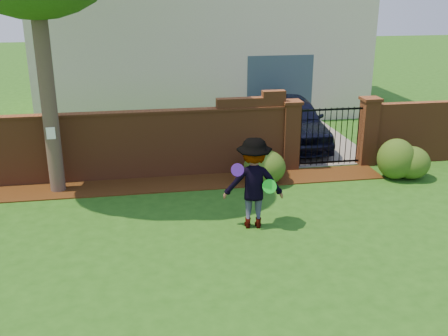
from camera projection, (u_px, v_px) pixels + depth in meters
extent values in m
cube|color=#205014|center=(229.00, 243.00, 10.16)|extent=(80.00, 80.00, 0.01)
cube|color=#351B09|center=(168.00, 184.00, 13.10)|extent=(11.10, 1.08, 0.03)
cube|color=brown|center=(117.00, 147.00, 13.24)|extent=(8.70, 0.25, 1.70)
cube|color=brown|center=(251.00, 103.00, 13.47)|extent=(1.80, 0.25, 0.30)
cube|color=brown|center=(274.00, 94.00, 13.49)|extent=(0.60, 0.25, 0.16)
cube|color=brown|center=(115.00, 113.00, 12.95)|extent=(8.70, 0.31, 0.06)
cube|color=brown|center=(435.00, 131.00, 14.66)|extent=(4.00, 0.25, 1.70)
cube|color=brown|center=(290.00, 137.00, 13.96)|extent=(0.42, 0.42, 1.80)
cube|color=brown|center=(292.00, 102.00, 13.65)|extent=(0.50, 0.50, 0.08)
cube|color=brown|center=(368.00, 133.00, 14.32)|extent=(0.42, 0.42, 1.80)
cube|color=brown|center=(371.00, 99.00, 14.01)|extent=(0.50, 0.50, 0.08)
cylinder|color=black|center=(301.00, 138.00, 14.03)|extent=(0.02, 0.02, 1.60)
cylinder|color=black|center=(307.00, 138.00, 14.05)|extent=(0.02, 0.02, 1.60)
cylinder|color=black|center=(312.00, 137.00, 14.08)|extent=(0.02, 0.02, 1.60)
cylinder|color=black|center=(318.00, 137.00, 14.11)|extent=(0.02, 0.02, 1.60)
cylinder|color=black|center=(324.00, 137.00, 14.13)|extent=(0.02, 0.02, 1.60)
cylinder|color=black|center=(329.00, 137.00, 14.16)|extent=(0.02, 0.02, 1.60)
cylinder|color=black|center=(335.00, 136.00, 14.18)|extent=(0.02, 0.02, 1.60)
cylinder|color=black|center=(341.00, 136.00, 14.21)|extent=(0.02, 0.02, 1.60)
cylinder|color=black|center=(346.00, 136.00, 14.24)|extent=(0.02, 0.02, 1.60)
cylinder|color=black|center=(352.00, 135.00, 14.26)|extent=(0.02, 0.02, 1.60)
cylinder|color=black|center=(358.00, 135.00, 14.29)|extent=(0.02, 0.02, 1.60)
cube|color=black|center=(328.00, 162.00, 14.40)|extent=(1.78, 0.03, 0.05)
cube|color=black|center=(331.00, 109.00, 13.91)|extent=(1.78, 0.03, 0.05)
cube|color=slate|center=(286.00, 129.00, 18.16)|extent=(3.20, 8.00, 0.01)
cube|color=beige|center=(199.00, 32.00, 20.47)|extent=(12.00, 6.00, 6.00)
cube|color=#384C5B|center=(279.00, 89.00, 18.74)|extent=(2.40, 0.12, 2.40)
imported|color=black|center=(293.00, 122.00, 16.09)|extent=(1.93, 4.44, 1.49)
cylinder|color=#443329|center=(42.00, 44.00, 11.57)|extent=(0.36, 0.36, 7.00)
cube|color=white|center=(51.00, 133.00, 12.06)|extent=(0.20, 0.01, 0.28)
ellipsoid|color=#224815|center=(265.00, 167.00, 13.06)|extent=(1.06, 1.06, 0.86)
ellipsoid|color=#224815|center=(396.00, 159.00, 13.37)|extent=(0.96, 0.96, 1.05)
ellipsoid|color=#224815|center=(411.00, 163.00, 13.42)|extent=(0.95, 0.95, 0.84)
imported|color=gray|center=(253.00, 184.00, 10.53)|extent=(1.32, 0.89, 1.90)
cylinder|color=#571CB4|center=(237.00, 170.00, 10.21)|extent=(0.26, 0.09, 0.26)
cylinder|color=green|center=(269.00, 186.00, 10.31)|extent=(0.29, 0.19, 0.29)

